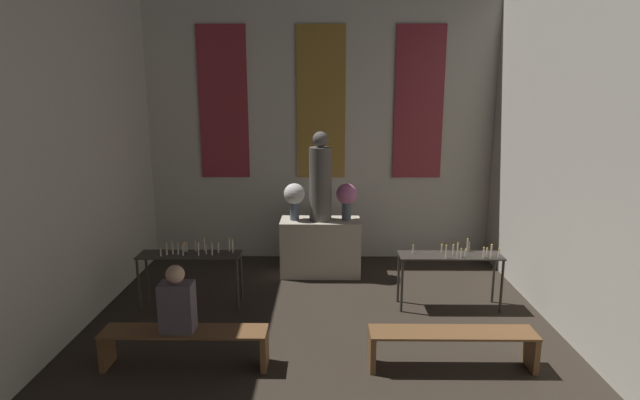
% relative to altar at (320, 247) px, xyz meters
% --- Properties ---
extents(wall_back, '(6.29, 0.16, 4.66)m').
position_rel_altar_xyz_m(wall_back, '(0.00, 0.96, 1.89)').
color(wall_back, beige).
rests_on(wall_back, ground_plane).
extents(altar, '(1.31, 0.60, 0.93)m').
position_rel_altar_xyz_m(altar, '(0.00, 0.00, 0.00)').
color(altar, '#BCB29E').
rests_on(altar, ground_plane).
extents(statue, '(0.36, 0.36, 1.44)m').
position_rel_altar_xyz_m(statue, '(0.00, 0.00, 1.13)').
color(statue, '#5B5651').
rests_on(statue, altar).
extents(flower_vase_left, '(0.34, 0.34, 0.60)m').
position_rel_altar_xyz_m(flower_vase_left, '(-0.42, -0.00, 0.86)').
color(flower_vase_left, '#4C5666').
rests_on(flower_vase_left, altar).
extents(flower_vase_right, '(0.34, 0.34, 0.60)m').
position_rel_altar_xyz_m(flower_vase_right, '(0.42, -0.00, 0.86)').
color(flower_vase_right, '#4C5666').
rests_on(flower_vase_right, altar).
extents(candle_rack_left, '(1.42, 0.39, 0.97)m').
position_rel_altar_xyz_m(candle_rack_left, '(-1.80, -1.31, 0.21)').
color(candle_rack_left, '#332D28').
rests_on(candle_rack_left, ground_plane).
extents(candle_rack_right, '(1.42, 0.39, 0.97)m').
position_rel_altar_xyz_m(candle_rack_right, '(1.82, -1.31, 0.21)').
color(candle_rack_right, '#332D28').
rests_on(candle_rack_right, ground_plane).
extents(pew_back_left, '(1.80, 0.36, 0.43)m').
position_rel_altar_xyz_m(pew_back_left, '(-1.46, -2.91, -0.15)').
color(pew_back_left, brown).
rests_on(pew_back_left, ground_plane).
extents(pew_back_right, '(1.80, 0.36, 0.43)m').
position_rel_altar_xyz_m(pew_back_right, '(1.46, -2.91, -0.15)').
color(pew_back_right, brown).
rests_on(pew_back_right, ground_plane).
extents(person_seated, '(0.36, 0.24, 0.75)m').
position_rel_altar_xyz_m(person_seated, '(-1.52, -2.91, 0.29)').
color(person_seated, '#564C56').
rests_on(person_seated, pew_back_left).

